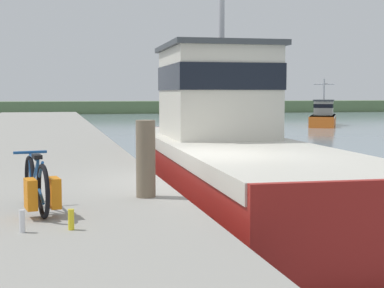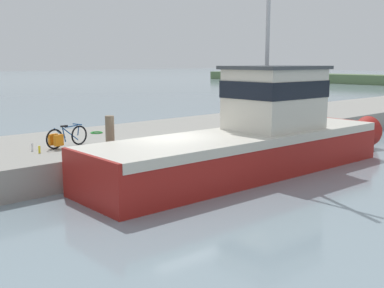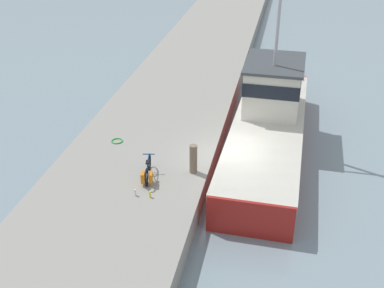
{
  "view_description": "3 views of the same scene",
  "coord_description": "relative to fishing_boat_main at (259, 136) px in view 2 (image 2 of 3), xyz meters",
  "views": [
    {
      "loc": [
        -2.56,
        -9.79,
        2.43
      ],
      "look_at": [
        -0.35,
        -0.45,
        1.61
      ],
      "focal_mm": 55.0,
      "sensor_mm": 36.0,
      "label": 1
    },
    {
      "loc": [
        11.7,
        -9.7,
        3.79
      ],
      "look_at": [
        0.25,
        0.8,
        1.08
      ],
      "focal_mm": 45.0,
      "sensor_mm": 36.0,
      "label": 2
    },
    {
      "loc": [
        1.74,
        -16.14,
        10.48
      ],
      "look_at": [
        -1.69,
        0.47,
        1.06
      ],
      "focal_mm": 45.0,
      "sensor_mm": 36.0,
      "label": 3
    }
  ],
  "objects": [
    {
      "name": "ground_plane",
      "position": [
        -1.23,
        -3.01,
        -1.24
      ],
      "size": [
        320.0,
        320.0,
        0.0
      ],
      "primitive_type": "plane",
      "color": "gray"
    },
    {
      "name": "dock_pier",
      "position": [
        -4.9,
        -3.01,
        -0.77
      ],
      "size": [
        5.91,
        80.0,
        0.93
      ],
      "primitive_type": "cube",
      "color": "gray",
      "rests_on": "ground_plane"
    },
    {
      "name": "fishing_boat_main",
      "position": [
        0.0,
        0.0,
        0.0
      ],
      "size": [
        3.27,
        13.95,
        9.68
      ],
      "rotation": [
        0.0,
        0.0,
        -0.03
      ],
      "color": "maroon",
      "rests_on": "ground_plane"
    },
    {
      "name": "bicycle_touring",
      "position": [
        -3.99,
        -5.23,
        0.03
      ],
      "size": [
        0.61,
        1.67,
        0.74
      ],
      "rotation": [
        0.0,
        0.0,
        0.19
      ],
      "color": "black",
      "rests_on": "dock_pier"
    },
    {
      "name": "mooring_post",
      "position": [
        -2.49,
        -4.38,
        0.25
      ],
      "size": [
        0.28,
        0.28,
        1.12
      ],
      "primitive_type": "cylinder",
      "color": "#756651",
      "rests_on": "dock_pier"
    },
    {
      "name": "hose_coil",
      "position": [
        -6.06,
        -2.72,
        -0.29
      ],
      "size": [
        0.48,
        0.48,
        0.05
      ],
      "primitive_type": "torus",
      "color": "green",
      "rests_on": "dock_pier"
    },
    {
      "name": "water_bottle_by_bike",
      "position": [
        -4.14,
        -6.26,
        -0.19
      ],
      "size": [
        0.06,
        0.06,
        0.25
      ],
      "primitive_type": "cylinder",
      "color": "silver",
      "rests_on": "dock_pier"
    },
    {
      "name": "water_bottle_on_curb",
      "position": [
        -3.62,
        -6.26,
        -0.19
      ],
      "size": [
        0.07,
        0.07,
        0.23
      ],
      "primitive_type": "cylinder",
      "color": "yellow",
      "rests_on": "dock_pier"
    }
  ]
}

